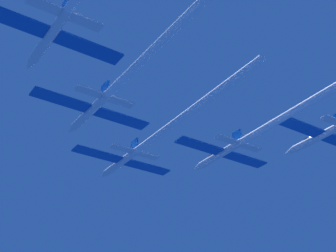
% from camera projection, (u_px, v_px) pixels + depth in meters
% --- Properties ---
extents(jet_lead, '(15.44, 37.16, 2.56)m').
position_uv_depth(jet_lead, '(153.00, 139.00, 67.65)').
color(jet_lead, silver).
extents(jet_left_wing, '(15.44, 38.55, 2.56)m').
position_uv_depth(jet_left_wing, '(127.00, 75.00, 55.58)').
color(jet_left_wing, silver).
extents(jet_right_wing, '(15.44, 35.67, 2.56)m').
position_uv_depth(jet_right_wing, '(259.00, 131.00, 66.63)').
color(jet_right_wing, silver).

